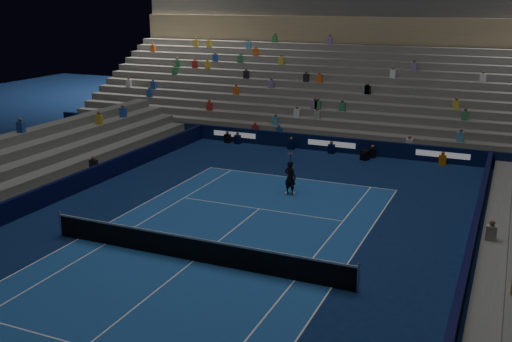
{
  "coord_description": "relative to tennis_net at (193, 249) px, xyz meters",
  "views": [
    {
      "loc": [
        10.57,
        -18.35,
        9.72
      ],
      "look_at": [
        0.0,
        6.0,
        2.0
      ],
      "focal_mm": 41.97,
      "sensor_mm": 36.0,
      "label": 1
    }
  ],
  "objects": [
    {
      "name": "tennis_player",
      "position": [
        0.56,
        9.09,
        0.38
      ],
      "size": [
        0.72,
        0.54,
        1.77
      ],
      "primitive_type": "imported",
      "rotation": [
        0.0,
        0.0,
        2.95
      ],
      "color": "black",
      "rests_on": "ground"
    },
    {
      "name": "ground",
      "position": [
        0.0,
        0.0,
        -0.5
      ],
      "size": [
        90.0,
        90.0,
        0.0
      ],
      "primitive_type": "plane",
      "color": "#0B1D47",
      "rests_on": "ground"
    },
    {
      "name": "court_surface",
      "position": [
        0.0,
        0.0,
        -0.5
      ],
      "size": [
        10.97,
        23.77,
        0.01
      ],
      "primitive_type": "cube",
      "color": "#1A4B93",
      "rests_on": "ground"
    },
    {
      "name": "broadcast_camera",
      "position": [
        2.48,
        17.33,
        -0.19
      ],
      "size": [
        0.55,
        0.95,
        0.6
      ],
      "color": "black",
      "rests_on": "ground"
    },
    {
      "name": "sponsor_barrier_east",
      "position": [
        9.7,
        0.0,
        -0.0
      ],
      "size": [
        0.25,
        37.0,
        1.0
      ],
      "primitive_type": "cube",
      "color": "#080932",
      "rests_on": "ground"
    },
    {
      "name": "sponsor_barrier_west",
      "position": [
        -9.7,
        0.0,
        -0.0
      ],
      "size": [
        0.25,
        37.0,
        1.0
      ],
      "primitive_type": "cube",
      "color": "black",
      "rests_on": "ground"
    },
    {
      "name": "tennis_net",
      "position": [
        0.0,
        0.0,
        0.0
      ],
      "size": [
        12.9,
        0.1,
        1.1
      ],
      "color": "#B2B2B7",
      "rests_on": "ground"
    },
    {
      "name": "sponsor_barrier_far",
      "position": [
        0.0,
        18.5,
        -0.0
      ],
      "size": [
        44.0,
        0.25,
        1.0
      ],
      "primitive_type": "cube",
      "color": "black",
      "rests_on": "ground"
    },
    {
      "name": "grandstand_main",
      "position": [
        0.0,
        27.9,
        2.87
      ],
      "size": [
        44.0,
        15.2,
        11.2
      ],
      "color": "#63625E",
      "rests_on": "ground"
    }
  ]
}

